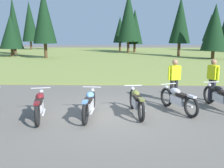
% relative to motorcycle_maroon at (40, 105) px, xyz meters
% --- Properties ---
extents(ground_plane, '(140.00, 140.00, 0.00)m').
position_rel_motorcycle_maroon_xyz_m(ground_plane, '(2.22, 0.54, -0.44)').
color(ground_plane, '#605B54').
extents(grass_moorland, '(80.00, 44.00, 0.10)m').
position_rel_motorcycle_maroon_xyz_m(grass_moorland, '(2.22, 27.54, -0.39)').
color(grass_moorland, olive).
rests_on(grass_moorland, ground).
extents(forest_treeline, '(41.92, 24.43, 9.15)m').
position_rel_motorcycle_maroon_xyz_m(forest_treeline, '(3.23, 31.49, 4.07)').
color(forest_treeline, '#47331E').
rests_on(forest_treeline, ground).
extents(motorcycle_maroon, '(0.72, 2.08, 0.88)m').
position_rel_motorcycle_maroon_xyz_m(motorcycle_maroon, '(0.00, 0.00, 0.00)').
color(motorcycle_maroon, black).
rests_on(motorcycle_maroon, ground).
extents(motorcycle_sky_blue, '(0.62, 2.10, 0.88)m').
position_rel_motorcycle_maroon_xyz_m(motorcycle_sky_blue, '(1.53, 0.19, 0.00)').
color(motorcycle_sky_blue, black).
rests_on(motorcycle_sky_blue, ground).
extents(motorcycle_olive, '(0.64, 2.09, 0.88)m').
position_rel_motorcycle_maroon_xyz_m(motorcycle_olive, '(3.04, 0.50, 0.00)').
color(motorcycle_olive, black).
rests_on(motorcycle_olive, ground).
extents(motorcycle_silver, '(0.97, 1.98, 0.88)m').
position_rel_motorcycle_maroon_xyz_m(motorcycle_silver, '(4.47, 0.88, 0.00)').
color(motorcycle_silver, black).
rests_on(motorcycle_silver, ground).
extents(motorcycle_black, '(0.72, 2.07, 0.88)m').
position_rel_motorcycle_maroon_xyz_m(motorcycle_black, '(6.05, 1.26, 0.00)').
color(motorcycle_black, black).
rests_on(motorcycle_black, ground).
extents(rider_near_row_end, '(0.37, 0.48, 1.67)m').
position_rel_motorcycle_maroon_xyz_m(rider_near_row_end, '(6.15, 2.34, 0.51)').
color(rider_near_row_end, '#2D2D38').
rests_on(rider_near_row_end, ground).
extents(rider_in_hivis_vest, '(0.53, 0.31, 1.67)m').
position_rel_motorcycle_maroon_xyz_m(rider_in_hivis_vest, '(4.62, 2.21, 0.51)').
color(rider_in_hivis_vest, black).
rests_on(rider_in_hivis_vest, ground).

